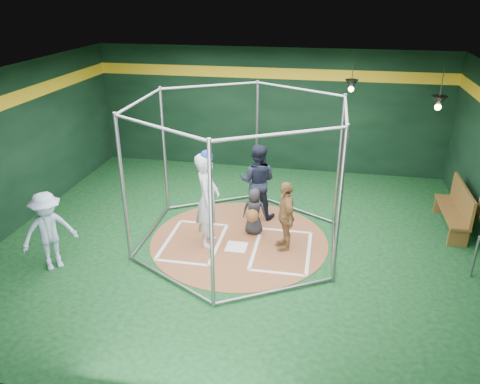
% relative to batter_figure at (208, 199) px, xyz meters
% --- Properties ---
extents(room_shell, '(10.10, 9.10, 3.53)m').
position_rel_batter_figure_xyz_m(room_shell, '(0.61, 0.24, 0.72)').
color(room_shell, '#0B3314').
rests_on(room_shell, ground).
extents(clay_disc, '(3.80, 3.80, 0.01)m').
position_rel_batter_figure_xyz_m(clay_disc, '(0.61, 0.23, -1.03)').
color(clay_disc, brown).
rests_on(clay_disc, ground).
extents(home_plate, '(0.43, 0.43, 0.01)m').
position_rel_batter_figure_xyz_m(home_plate, '(0.61, -0.07, -1.02)').
color(home_plate, white).
rests_on(home_plate, clay_disc).
extents(batter_box_left, '(1.17, 1.77, 0.01)m').
position_rel_batter_figure_xyz_m(batter_box_left, '(-0.34, -0.02, -1.02)').
color(batter_box_left, white).
rests_on(batter_box_left, clay_disc).
extents(batter_box_right, '(1.17, 1.77, 0.01)m').
position_rel_batter_figure_xyz_m(batter_box_right, '(1.56, -0.02, -1.02)').
color(batter_box_right, white).
rests_on(batter_box_right, clay_disc).
extents(batting_cage, '(4.05, 4.67, 3.00)m').
position_rel_batter_figure_xyz_m(batting_cage, '(0.61, 0.23, 0.46)').
color(batting_cage, gray).
rests_on(batting_cage, ground).
extents(pendant_lamp_near, '(0.34, 0.34, 0.90)m').
position_rel_batter_figure_xyz_m(pendant_lamp_near, '(2.81, 3.83, 1.70)').
color(pendant_lamp_near, black).
rests_on(pendant_lamp_near, room_shell).
extents(pendant_lamp_far, '(0.34, 0.34, 0.90)m').
position_rel_batter_figure_xyz_m(pendant_lamp_far, '(4.61, 2.23, 1.70)').
color(pendant_lamp_far, black).
rests_on(pendant_lamp_far, room_shell).
extents(batter_figure, '(0.56, 0.78, 2.08)m').
position_rel_batter_figure_xyz_m(batter_figure, '(0.00, 0.00, 0.00)').
color(batter_figure, silver).
rests_on(batter_figure, clay_disc).
extents(visitor_leopard, '(0.63, 0.94, 1.48)m').
position_rel_batter_figure_xyz_m(visitor_leopard, '(1.59, 0.13, -0.29)').
color(visitor_leopard, tan).
rests_on(visitor_leopard, clay_disc).
extents(catcher_figure, '(0.52, 0.56, 1.05)m').
position_rel_batter_figure_xyz_m(catcher_figure, '(0.87, 0.60, -0.50)').
color(catcher_figure, black).
rests_on(catcher_figure, clay_disc).
extents(umpire, '(0.91, 0.73, 1.77)m').
position_rel_batter_figure_xyz_m(umpire, '(0.80, 1.45, -0.14)').
color(umpire, black).
rests_on(umpire, clay_disc).
extents(bystander_blue, '(1.14, 1.14, 1.58)m').
position_rel_batter_figure_xyz_m(bystander_blue, '(-2.72, -1.45, -0.25)').
color(bystander_blue, '#9DB4D0').
rests_on(bystander_blue, ground).
extents(dugout_bench, '(0.42, 1.78, 1.04)m').
position_rel_batter_figure_xyz_m(dugout_bench, '(5.24, 1.68, -0.51)').
color(dugout_bench, brown).
rests_on(dugout_bench, ground).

